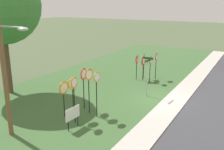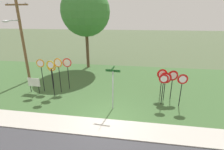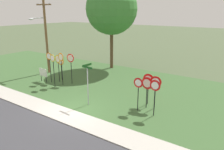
{
  "view_description": "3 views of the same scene",
  "coord_description": "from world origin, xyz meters",
  "px_view_note": "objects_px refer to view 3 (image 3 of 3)",
  "views": [
    {
      "loc": [
        -16.56,
        -5.34,
        6.77
      ],
      "look_at": [
        -1.13,
        3.54,
        1.67
      ],
      "focal_mm": 40.73,
      "sensor_mm": 36.0,
      "label": 1
    },
    {
      "loc": [
        1.6,
        -8.43,
        5.89
      ],
      "look_at": [
        -0.18,
        3.27,
        1.77
      ],
      "focal_mm": 26.31,
      "sensor_mm": 36.0,
      "label": 2
    },
    {
      "loc": [
        9.71,
        -9.62,
        6.49
      ],
      "look_at": [
        0.32,
        4.05,
        1.57
      ],
      "focal_mm": 35.4,
      "sensor_mm": 36.0,
      "label": 3
    }
  ],
  "objects_px": {
    "utility_pole": "(45,32)",
    "yield_sign_center": "(138,87)",
    "oak_tree_left": "(112,9)",
    "yield_sign_near_right": "(147,85)",
    "stop_sign_far_center": "(71,62)",
    "notice_board": "(43,73)",
    "stop_sign_far_right": "(50,61)",
    "yield_sign_far_right": "(155,85)",
    "yield_sign_far_left": "(155,90)",
    "stop_sign_far_left": "(58,62)",
    "stop_sign_near_right": "(61,63)",
    "stop_sign_center_tall": "(61,62)",
    "street_name_post": "(88,81)",
    "stop_sign_near_left": "(53,64)",
    "yield_sign_near_left": "(148,82)"
  },
  "relations": [
    {
      "from": "yield_sign_far_left",
      "to": "yield_sign_center",
      "type": "xyz_separation_m",
      "value": [
        -1.19,
        0.09,
        -0.08
      ]
    },
    {
      "from": "stop_sign_center_tall",
      "to": "yield_sign_far_right",
      "type": "xyz_separation_m",
      "value": [
        8.76,
        0.07,
        -0.4
      ]
    },
    {
      "from": "yield_sign_center",
      "to": "notice_board",
      "type": "xyz_separation_m",
      "value": [
        -10.09,
        0.5,
        -0.85
      ]
    },
    {
      "from": "yield_sign_near_right",
      "to": "yield_sign_center",
      "type": "height_order",
      "value": "yield_sign_center"
    },
    {
      "from": "stop_sign_near_left",
      "to": "stop_sign_near_right",
      "type": "distance_m",
      "value": 2.01
    },
    {
      "from": "stop_sign_far_center",
      "to": "yield_sign_far_right",
      "type": "distance_m",
      "value": 8.36
    },
    {
      "from": "stop_sign_center_tall",
      "to": "yield_sign_far_left",
      "type": "xyz_separation_m",
      "value": [
        9.17,
        -0.94,
        -0.34
      ]
    },
    {
      "from": "stop_sign_far_left",
      "to": "stop_sign_center_tall",
      "type": "xyz_separation_m",
      "value": [
        0.96,
        -0.49,
        0.27
      ]
    },
    {
      "from": "yield_sign_far_left",
      "to": "stop_sign_far_left",
      "type": "bearing_deg",
      "value": 171.49
    },
    {
      "from": "stop_sign_far_right",
      "to": "yield_sign_center",
      "type": "distance_m",
      "value": 9.51
    },
    {
      "from": "yield_sign_near_right",
      "to": "street_name_post",
      "type": "height_order",
      "value": "street_name_post"
    },
    {
      "from": "notice_board",
      "to": "oak_tree_left",
      "type": "bearing_deg",
      "value": 78.01
    },
    {
      "from": "stop_sign_far_left",
      "to": "street_name_post",
      "type": "distance_m",
      "value": 6.11
    },
    {
      "from": "stop_sign_center_tall",
      "to": "street_name_post",
      "type": "bearing_deg",
      "value": -14.11
    },
    {
      "from": "oak_tree_left",
      "to": "yield_sign_near_right",
      "type": "bearing_deg",
      "value": -43.2
    },
    {
      "from": "stop_sign_center_tall",
      "to": "street_name_post",
      "type": "relative_size",
      "value": 0.98
    },
    {
      "from": "stop_sign_near_right",
      "to": "notice_board",
      "type": "relative_size",
      "value": 1.8
    },
    {
      "from": "stop_sign_far_left",
      "to": "notice_board",
      "type": "bearing_deg",
      "value": -136.62
    },
    {
      "from": "stop_sign_near_left",
      "to": "street_name_post",
      "type": "xyz_separation_m",
      "value": [
        4.87,
        -1.22,
        -0.25
      ]
    },
    {
      "from": "stop_sign_near_left",
      "to": "yield_sign_far_left",
      "type": "bearing_deg",
      "value": 2.11
    },
    {
      "from": "stop_sign_near_right",
      "to": "oak_tree_left",
      "type": "distance_m",
      "value": 8.23
    },
    {
      "from": "stop_sign_far_right",
      "to": "yield_sign_far_right",
      "type": "distance_m",
      "value": 10.25
    },
    {
      "from": "street_name_post",
      "to": "yield_sign_far_right",
      "type": "bearing_deg",
      "value": 31.18
    },
    {
      "from": "yield_sign_near_left",
      "to": "notice_board",
      "type": "xyz_separation_m",
      "value": [
        -10.18,
        -0.81,
        -0.83
      ]
    },
    {
      "from": "stop_sign_far_center",
      "to": "notice_board",
      "type": "xyz_separation_m",
      "value": [
        -2.54,
        -1.07,
        -1.17
      ]
    },
    {
      "from": "yield_sign_far_left",
      "to": "yield_sign_far_right",
      "type": "xyz_separation_m",
      "value": [
        -0.41,
        1.02,
        -0.06
      ]
    },
    {
      "from": "stop_sign_far_center",
      "to": "utility_pole",
      "type": "bearing_deg",
      "value": 158.6
    },
    {
      "from": "stop_sign_center_tall",
      "to": "street_name_post",
      "type": "xyz_separation_m",
      "value": [
        4.64,
        -1.94,
        -0.35
      ]
    },
    {
      "from": "yield_sign_far_left",
      "to": "utility_pole",
      "type": "bearing_deg",
      "value": 167.39
    },
    {
      "from": "utility_pole",
      "to": "yield_sign_far_left",
      "type": "bearing_deg",
      "value": -12.15
    },
    {
      "from": "stop_sign_center_tall",
      "to": "yield_sign_near_right",
      "type": "relative_size",
      "value": 1.33
    },
    {
      "from": "stop_sign_near_left",
      "to": "stop_sign_far_center",
      "type": "xyz_separation_m",
      "value": [
        0.66,
        1.43,
        -0.01
      ]
    },
    {
      "from": "stop_sign_near_right",
      "to": "stop_sign_center_tall",
      "type": "bearing_deg",
      "value": -40.14
    },
    {
      "from": "stop_sign_near_left",
      "to": "stop_sign_center_tall",
      "type": "distance_m",
      "value": 0.76
    },
    {
      "from": "stop_sign_far_left",
      "to": "yield_sign_near_left",
      "type": "relative_size",
      "value": 1.13
    },
    {
      "from": "oak_tree_left",
      "to": "yield_sign_far_left",
      "type": "bearing_deg",
      "value": -43.06
    },
    {
      "from": "utility_pole",
      "to": "stop_sign_far_center",
      "type": "bearing_deg",
      "value": -14.75
    },
    {
      "from": "stop_sign_far_center",
      "to": "notice_board",
      "type": "height_order",
      "value": "stop_sign_far_center"
    },
    {
      "from": "yield_sign_far_right",
      "to": "yield_sign_center",
      "type": "xyz_separation_m",
      "value": [
        -0.78,
        -0.93,
        -0.01
      ]
    },
    {
      "from": "yield_sign_near_right",
      "to": "utility_pole",
      "type": "bearing_deg",
      "value": 173.7
    },
    {
      "from": "stop_sign_near_right",
      "to": "stop_sign_far_right",
      "type": "distance_m",
      "value": 1.14
    },
    {
      "from": "street_name_post",
      "to": "yield_sign_near_right",
      "type": "bearing_deg",
      "value": 32.16
    },
    {
      "from": "stop_sign_far_right",
      "to": "yield_sign_center",
      "type": "relative_size",
      "value": 1.21
    },
    {
      "from": "stop_sign_far_left",
      "to": "utility_pole",
      "type": "height_order",
      "value": "utility_pole"
    },
    {
      "from": "stop_sign_far_left",
      "to": "yield_sign_near_left",
      "type": "bearing_deg",
      "value": 7.05
    },
    {
      "from": "yield_sign_near_right",
      "to": "yield_sign_center",
      "type": "xyz_separation_m",
      "value": [
        -0.26,
        -0.75,
        0.08
      ]
    },
    {
      "from": "notice_board",
      "to": "stop_sign_far_center",
      "type": "bearing_deg",
      "value": 26.67
    },
    {
      "from": "utility_pole",
      "to": "yield_sign_center",
      "type": "bearing_deg",
      "value": -12.9
    },
    {
      "from": "stop_sign_near_left",
      "to": "yield_sign_far_right",
      "type": "xyz_separation_m",
      "value": [
        8.99,
        0.79,
        -0.31
      ]
    },
    {
      "from": "oak_tree_left",
      "to": "notice_board",
      "type": "bearing_deg",
      "value": -105.9
    }
  ]
}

